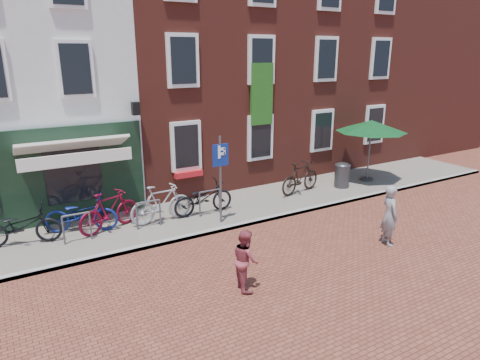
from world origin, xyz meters
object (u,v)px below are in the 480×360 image
litter_bin (342,174)px  parking_sign (220,168)px  bicycle_0 (21,226)px  bicycle_2 (81,214)px  woman (389,215)px  bicycle_4 (203,198)px  bicycle_3 (161,203)px  bicycle_5 (300,177)px  boy (246,260)px  parasol (372,124)px  bicycle_1 (109,211)px

litter_bin → parking_sign: (-5.64, -0.81, 1.18)m
bicycle_0 → bicycle_2: same height
woman → bicycle_4: size_ratio=0.84×
bicycle_4 → bicycle_3: bearing=88.4°
bicycle_4 → bicycle_5: (3.97, 0.12, 0.06)m
bicycle_3 → woman: bearing=-134.0°
bicycle_0 → boy: bearing=-126.5°
boy → bicycle_0: size_ratio=0.69×
parasol → bicycle_5: (-3.34, 0.08, -1.70)m
bicycle_0 → bicycle_2: (1.56, 0.10, 0.00)m
parking_sign → bicycle_0: 5.61m
bicycle_3 → bicycle_2: bearing=76.8°
woman → bicycle_3: 6.57m
bicycle_3 → bicycle_5: size_ratio=1.00×
bicycle_2 → bicycle_4: 3.65m
litter_bin → bicycle_5: size_ratio=0.53×
parasol → bicycle_3: bearing=-179.9°
bicycle_0 → bicycle_3: size_ratio=1.03×
bicycle_2 → bicycle_3: bearing=-79.8°
bicycle_5 → bicycle_4: bearing=79.9°
bicycle_0 → bicycle_2: 1.56m
bicycle_2 → bicycle_5: (7.59, -0.35, 0.06)m
bicycle_1 → bicycle_3: 1.53m
bicycle_0 → bicycle_5: 9.15m
litter_bin → bicycle_1: 8.70m
parasol → boy: size_ratio=1.97×
bicycle_2 → bicycle_4: (3.62, -0.47, 0.00)m
litter_bin → bicycle_4: size_ratio=0.51×
woman → bicycle_2: 8.61m
bicycle_0 → bicycle_4: (5.18, -0.37, 0.00)m
litter_bin → woman: size_ratio=0.61×
bicycle_5 → bicycle_0: bearing=76.6°
litter_bin → woman: bearing=-118.4°
boy → bicycle_2: bearing=39.4°
boy → bicycle_2: 5.49m
parking_sign → bicycle_5: bearing=15.4°
woman → bicycle_0: bearing=80.8°
bicycle_1 → bicycle_5: (6.87, -0.07, 0.00)m
litter_bin → bicycle_0: bearing=177.4°
bicycle_0 → bicycle_1: (2.27, -0.18, 0.06)m
woman → bicycle_3: bearing=67.4°
parasol → bicycle_4: size_ratio=1.36×
bicycle_1 → bicycle_4: (2.91, -0.19, -0.06)m
parasol → bicycle_1: parasol is taller
parking_sign → boy: size_ratio=1.91×
woman → bicycle_3: (-4.87, 4.40, -0.15)m
litter_bin → bicycle_3: size_ratio=0.53×
parking_sign → woman: bearing=-45.8°
litter_bin → bicycle_1: bearing=177.9°
parking_sign → boy: parking_sign is taller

